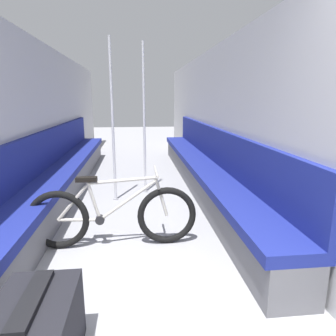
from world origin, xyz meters
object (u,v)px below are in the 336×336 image
Objects in this scene: grab_pole_near at (144,122)px; bicycle at (113,216)px; bench_seat_row_left at (63,173)px; bench_seat_row_right at (203,169)px; grab_pole_far at (113,124)px.

bicycle is at bearing -102.01° from grab_pole_near.
bench_seat_row_left is 2.24m from bench_seat_row_right.
bench_seat_row_right is at bearing 52.32° from bicycle.
grab_pole_far is at bearing -27.97° from bench_seat_row_left.
bench_seat_row_left is 3.66× the size of bicycle.
bench_seat_row_left is 1.00× the size of bench_seat_row_right.
grab_pole_far is (-0.07, 1.45, 0.79)m from bicycle.
grab_pole_near is at bearing 75.63° from bicycle.
bench_seat_row_right is 1.68m from grab_pole_far.
bicycle is 1.98m from grab_pole_near.
grab_pole_near is at bearing -173.39° from bench_seat_row_right.
bench_seat_row_left is 2.69× the size of grab_pole_near.
bench_seat_row_right is 2.69× the size of grab_pole_far.
grab_pole_far is at bearing 90.53° from bicycle.
bench_seat_row_left is 2.10m from bicycle.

